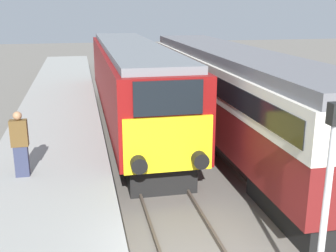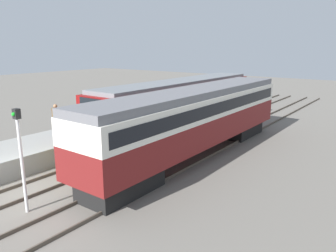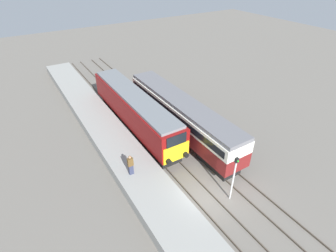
% 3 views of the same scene
% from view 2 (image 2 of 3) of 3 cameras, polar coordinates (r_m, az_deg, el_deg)
% --- Properties ---
extents(ground_plane, '(120.00, 120.00, 0.00)m').
position_cam_2_polar(ground_plane, '(15.63, -23.39, -10.40)').
color(ground_plane, slate).
extents(platform_left, '(3.50, 50.00, 1.01)m').
position_cam_2_polar(platform_left, '(22.50, -10.19, -0.90)').
color(platform_left, gray).
rests_on(platform_left, ground_plane).
extents(rails_near_track, '(1.51, 60.00, 0.14)m').
position_cam_2_polar(rails_near_track, '(18.35, -9.84, -5.65)').
color(rails_near_track, '#4C4238').
rests_on(rails_near_track, ground_plane).
extents(rails_far_track, '(1.50, 60.00, 0.14)m').
position_cam_2_polar(rails_far_track, '(16.19, -1.40, -8.11)').
color(rails_far_track, '#4C4238').
rests_on(rails_far_track, ground_plane).
extents(locomotive, '(2.70, 16.14, 3.85)m').
position_cam_2_polar(locomotive, '(22.83, 2.29, 3.82)').
color(locomotive, black).
rests_on(locomotive, ground_plane).
extents(passenger_carriage, '(2.75, 16.21, 3.86)m').
position_cam_2_polar(passenger_carriage, '(18.10, 4.92, 1.68)').
color(passenger_carriage, black).
rests_on(passenger_carriage, ground_plane).
extents(person_on_platform, '(0.44, 0.26, 1.79)m').
position_cam_2_polar(person_on_platform, '(20.46, -18.87, 1.16)').
color(person_on_platform, '#2D334C').
rests_on(person_on_platform, platform_left).
extents(signal_post, '(0.24, 0.28, 3.96)m').
position_cam_2_polar(signal_post, '(12.98, -24.26, -4.23)').
color(signal_post, silver).
rests_on(signal_post, ground_plane).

